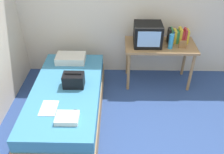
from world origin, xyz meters
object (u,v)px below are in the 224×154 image
book_row (178,36)px  picture_frame (183,44)px  magazine (49,108)px  remote_dark (74,114)px  desk (160,49)px  water_bottle (171,41)px  folded_towel (67,118)px  handbag (74,80)px  tv (148,35)px  bed (67,101)px  pillow (71,58)px

book_row → picture_frame: book_row is taller
picture_frame → magazine: bearing=-148.8°
remote_dark → book_row: bearing=44.2°
desk → water_bottle: 0.29m
magazine → folded_towel: 0.34m
magazine → remote_dark: (0.35, -0.12, 0.01)m
folded_towel → handbag: bearing=91.6°
picture_frame → magazine: 2.27m
water_bottle → magazine: size_ratio=0.83×
desk → picture_frame: (0.33, -0.12, 0.16)m
remote_dark → folded_towel: 0.11m
magazine → remote_dark: size_ratio=1.86×
picture_frame → tv: bearing=169.3°
bed → handbag: handbag is taller
remote_dark → folded_towel: size_ratio=0.56×
desk → remote_dark: (-1.24, -1.40, -0.17)m
tv → water_bottle: size_ratio=1.83×
book_row → picture_frame: bearing=-78.5°
tv → magazine: bearing=-137.1°
folded_towel → picture_frame: bearing=39.7°
bed → picture_frame: size_ratio=15.63×
remote_dark → handbag: bearing=98.9°
desk → picture_frame: picture_frame is taller
desk → remote_dark: desk is taller
magazine → folded_towel: (0.28, -0.20, 0.03)m
pillow → magazine: pillow is taller
pillow → picture_frame: bearing=0.1°
magazine → desk: bearing=38.9°
pillow → handbag: (0.16, -0.67, 0.04)m
tv → pillow: tv is taller
bed → handbag: (0.12, 0.07, 0.34)m
book_row → handbag: 1.87m
desk → handbag: bearing=-149.1°
bed → water_bottle: (1.58, 0.73, 0.64)m
handbag → magazine: (-0.26, -0.49, -0.10)m
magazine → folded_towel: size_ratio=1.04×
magazine → folded_towel: folded_towel is taller
bed → folded_towel: 0.69m
book_row → magazine: size_ratio=1.14×
picture_frame → water_bottle: bearing=-176.2°
bed → book_row: bearing=28.6°
water_bottle → handbag: size_ratio=0.80×
bed → pillow: pillow is taller
bed → tv: (1.22, 0.85, 0.70)m
picture_frame → bed: bearing=-157.3°
magazine → pillow: bearing=85.0°
book_row → magazine: bearing=-143.9°
handbag → folded_towel: (0.02, -0.69, -0.07)m
pillow → tv: bearing=4.9°
water_bottle → pillow: water_bottle is taller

